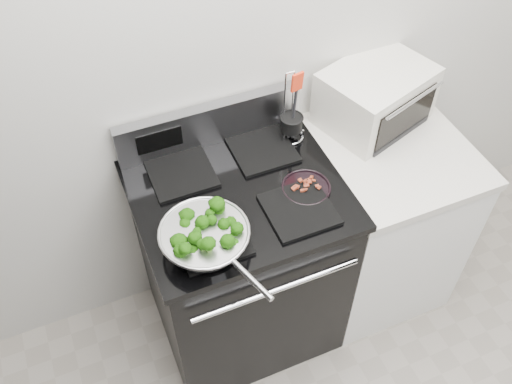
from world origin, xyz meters
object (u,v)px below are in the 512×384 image
skillet (205,237)px  bacon_plate (306,186)px  gas_range (241,261)px  toaster_oven (375,96)px  utensil_holder (291,126)px

skillet → bacon_plate: (0.44, 0.10, -0.03)m
gas_range → toaster_oven: bearing=15.5°
utensil_holder → toaster_oven: size_ratio=0.64×
bacon_plate → toaster_oven: size_ratio=0.36×
bacon_plate → utensil_holder: (0.07, 0.28, 0.04)m
skillet → gas_range: bearing=26.1°
bacon_plate → utensil_holder: utensil_holder is taller
skillet → toaster_oven: (0.89, 0.38, 0.04)m
gas_range → toaster_oven: 0.91m
skillet → bacon_plate: size_ratio=2.61×
bacon_plate → toaster_oven: (0.45, 0.28, 0.08)m
utensil_holder → toaster_oven: bearing=-10.8°
bacon_plate → gas_range: bearing=159.6°
skillet → toaster_oven: 0.97m
skillet → utensil_holder: size_ratio=1.49×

